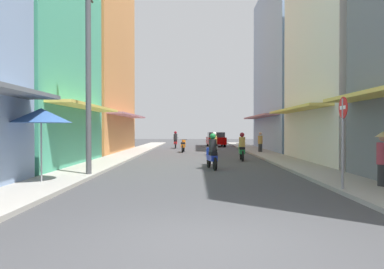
% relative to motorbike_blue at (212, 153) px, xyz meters
% --- Properties ---
extents(ground_plane, '(92.21, 92.21, 0.00)m').
position_rel_motorbike_blue_xyz_m(ground_plane, '(-0.61, 6.04, -0.70)').
color(ground_plane, '#424244').
extents(sidewalk_left, '(1.87, 49.91, 0.12)m').
position_rel_motorbike_blue_xyz_m(sidewalk_left, '(-5.32, 6.04, -0.64)').
color(sidewalk_left, '#ADA89E').
rests_on(sidewalk_left, ground).
extents(sidewalk_right, '(1.87, 49.91, 0.12)m').
position_rel_motorbike_blue_xyz_m(sidewalk_right, '(4.10, 6.04, -0.64)').
color(sidewalk_right, '#9E9991').
rests_on(sidewalk_right, ground).
extents(building_left_mid, '(7.05, 9.14, 12.08)m').
position_rel_motorbike_blue_xyz_m(building_left_mid, '(-9.25, 1.19, 5.33)').
color(building_left_mid, '#4CB28C').
rests_on(building_left_mid, ground).
extents(building_left_far, '(7.05, 11.77, 17.51)m').
position_rel_motorbike_blue_xyz_m(building_left_far, '(-9.25, 12.30, 8.05)').
color(building_left_far, '#D88C4C').
rests_on(building_left_far, ground).
extents(building_right_mid, '(7.05, 9.47, 11.05)m').
position_rel_motorbike_blue_xyz_m(building_right_mid, '(8.03, 3.35, 4.82)').
color(building_right_mid, silver).
rests_on(building_right_mid, ground).
extents(building_right_far, '(7.05, 12.42, 13.59)m').
position_rel_motorbike_blue_xyz_m(building_right_far, '(8.03, 14.96, 6.09)').
color(building_right_far, '#8CA5CC').
rests_on(building_right_far, ground).
extents(motorbike_blue, '(0.59, 1.80, 1.58)m').
position_rel_motorbike_blue_xyz_m(motorbike_blue, '(0.00, 0.00, 0.00)').
color(motorbike_blue, black).
rests_on(motorbike_blue, ground).
extents(motorbike_green, '(0.55, 1.81, 1.58)m').
position_rel_motorbike_blue_xyz_m(motorbike_green, '(1.89, 4.74, 0.00)').
color(motorbike_green, black).
rests_on(motorbike_green, ground).
extents(motorbike_orange, '(0.55, 1.81, 0.96)m').
position_rel_motorbike_blue_xyz_m(motorbike_orange, '(-1.65, 12.47, -0.20)').
color(motorbike_orange, black).
rests_on(motorbike_orange, ground).
extents(motorbike_red, '(0.55, 1.81, 1.58)m').
position_rel_motorbike_blue_xyz_m(motorbike_red, '(-2.55, 18.48, 0.00)').
color(motorbike_red, black).
rests_on(motorbike_red, ground).
extents(motorbike_white, '(0.68, 1.77, 1.58)m').
position_rel_motorbike_blue_xyz_m(motorbike_white, '(0.52, 8.92, 0.00)').
color(motorbike_white, black).
rests_on(motorbike_white, ground).
extents(parked_car, '(1.91, 4.16, 1.45)m').
position_rel_motorbike_blue_xyz_m(parked_car, '(1.38, 22.38, 0.04)').
color(parked_car, '#8C0000').
rests_on(parked_car, ground).
extents(pedestrian_midway, '(0.44, 0.44, 1.69)m').
position_rel_motorbike_blue_xyz_m(pedestrian_midway, '(4.67, -5.77, 0.25)').
color(pedestrian_midway, '#262628').
rests_on(pedestrian_midway, ground).
extents(pedestrian_foreground, '(0.34, 0.34, 1.54)m').
position_rel_motorbike_blue_xyz_m(pedestrian_foreground, '(3.97, 10.94, 0.06)').
color(pedestrian_foreground, '#262628').
rests_on(pedestrian_foreground, ground).
extents(vendor_umbrella, '(1.89, 1.89, 2.41)m').
position_rel_motorbike_blue_xyz_m(vendor_umbrella, '(-5.54, -4.91, 1.48)').
color(vendor_umbrella, '#99999E').
rests_on(vendor_umbrella, ground).
extents(utility_pole, '(0.20, 1.20, 7.18)m').
position_rel_motorbike_blue_xyz_m(utility_pole, '(-4.63, -2.86, 2.96)').
color(utility_pole, '#4C4C4F').
rests_on(utility_pole, ground).
extents(street_sign_no_entry, '(0.07, 0.60, 2.65)m').
position_rel_motorbike_blue_xyz_m(street_sign_no_entry, '(3.32, -6.31, 1.01)').
color(street_sign_no_entry, gray).
rests_on(street_sign_no_entry, ground).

